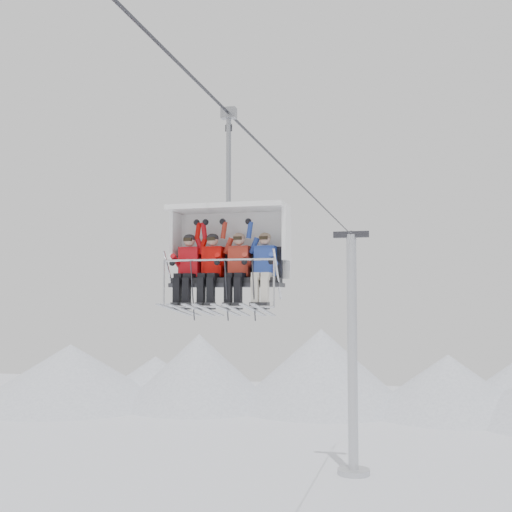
% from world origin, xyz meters
% --- Properties ---
extents(ridgeline, '(72.00, 21.00, 7.00)m').
position_xyz_m(ridgeline, '(-1.58, 42.05, 2.84)').
color(ridgeline, silver).
rests_on(ridgeline, ground).
extents(lift_tower_right, '(2.00, 1.80, 13.48)m').
position_xyz_m(lift_tower_right, '(0.00, 22.00, 5.78)').
color(lift_tower_right, '#B3B5BB').
rests_on(lift_tower_right, ground).
extents(haul_cable, '(0.06, 50.00, 0.06)m').
position_xyz_m(haul_cable, '(0.00, 0.00, 13.30)').
color(haul_cable, '#313137').
rests_on(haul_cable, lift_tower_left).
extents(chairlift_carrier, '(2.34, 1.17, 3.98)m').
position_xyz_m(chairlift_carrier, '(0.00, -2.10, 10.67)').
color(chairlift_carrier, black).
rests_on(chairlift_carrier, haul_cable).
extents(skier_far_left, '(0.40, 1.69, 1.60)m').
position_xyz_m(skier_far_left, '(-0.78, -2.41, 10.20)').
color(skier_far_left, red).
rests_on(skier_far_left, chairlift_carrier).
extents(skier_center_left, '(0.40, 1.69, 1.60)m').
position_xyz_m(skier_center_left, '(-0.29, -2.41, 10.20)').
color(skier_center_left, red).
rests_on(skier_center_left, chairlift_carrier).
extents(skier_center_right, '(0.40, 1.69, 1.60)m').
position_xyz_m(skier_center_right, '(0.24, -2.41, 10.20)').
color(skier_center_right, '#AD2D1E').
rests_on(skier_center_right, chairlift_carrier).
extents(skier_far_right, '(0.40, 1.69, 1.59)m').
position_xyz_m(skier_far_right, '(0.76, -2.41, 10.20)').
color(skier_far_right, '#2744A6').
rests_on(skier_far_right, chairlift_carrier).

